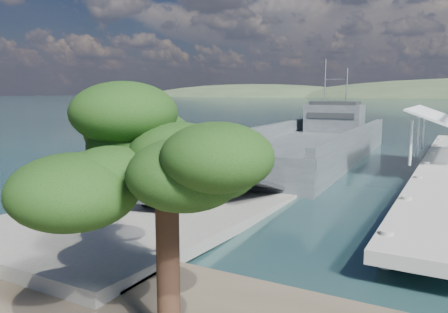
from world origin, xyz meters
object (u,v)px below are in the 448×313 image
(landing_craft, at_px, (309,150))
(overhang_tree, at_px, (160,149))
(military_truck, at_px, (185,165))
(soldier, at_px, (140,186))

(landing_craft, distance_m, overhang_tree, 32.95)
(overhang_tree, bearing_deg, landing_craft, 101.67)
(military_truck, xyz_separation_m, soldier, (-1.31, -2.38, -0.90))
(landing_craft, distance_m, soldier, 22.46)
(soldier, height_order, overhang_tree, overhang_tree)
(soldier, bearing_deg, landing_craft, 55.87)
(landing_craft, relative_size, soldier, 21.36)
(military_truck, distance_m, overhang_tree, 14.41)
(landing_craft, height_order, soldier, landing_craft)
(landing_craft, xyz_separation_m, soldier, (-2.12, -22.35, 0.47))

